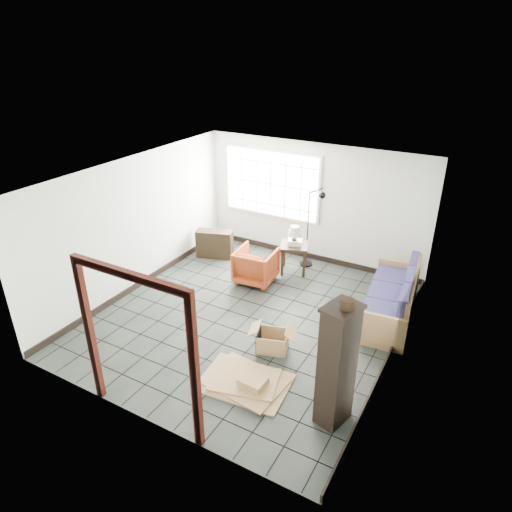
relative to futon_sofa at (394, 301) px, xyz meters
The scene contains 15 objects.
ground 2.57m from the futon_sofa, 150.24° to the right, with size 5.50×5.50×0.00m, color black.
room_shell 2.87m from the futon_sofa, 150.80° to the right, with size 5.02×5.52×2.61m.
window_panel 3.74m from the futon_sofa, 155.95° to the left, with size 2.32×0.08×1.52m.
doorway_trim 4.66m from the futon_sofa, 119.18° to the right, with size 1.80×0.08×2.20m.
futon_sofa is the anchor object (origin of this frame).
armchair 2.77m from the futon_sofa, behind, with size 0.76×0.71×0.78m, color maroon.
side_table 2.40m from the futon_sofa, 162.30° to the left, with size 0.73×0.73×0.62m.
table_lamp 2.46m from the futon_sofa, 162.67° to the left, with size 0.28×0.28×0.41m.
projector 2.42m from the futon_sofa, 162.18° to the left, with size 0.35×0.31×0.10m.
floor_lamp 2.41m from the futon_sofa, 151.09° to the left, with size 0.55×0.35×1.79m.
console_shelf 4.17m from the futon_sofa, behind, with size 0.86×0.57×0.63m.
tall_shelf 2.85m from the futon_sofa, 91.33° to the right, with size 0.47×0.55×1.75m.
pot 3.17m from the futon_sofa, 90.33° to the right, with size 0.19×0.19×0.12m.
open_box 2.37m from the futon_sofa, 127.45° to the right, with size 0.84×0.57×0.43m.
cardboard_pile 3.13m from the futon_sofa, 116.62° to the right, with size 1.36×1.02×0.19m.
Camera 1 is at (3.47, -5.91, 4.61)m, focal length 32.00 mm.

